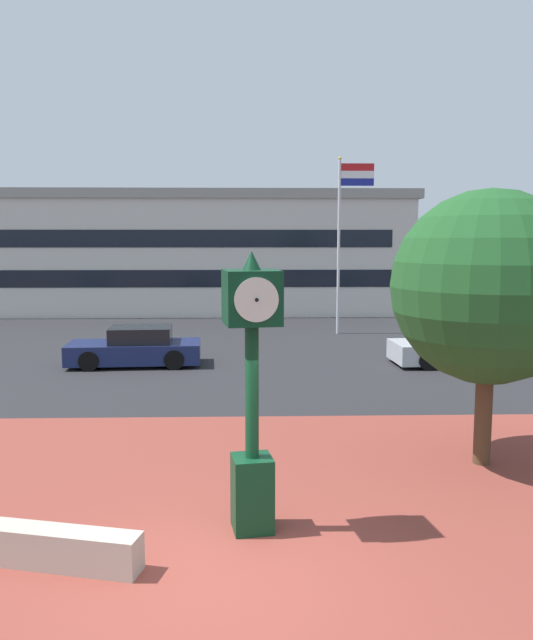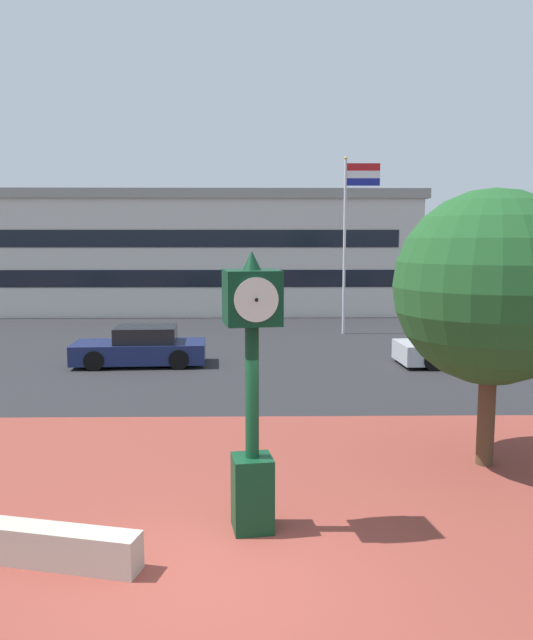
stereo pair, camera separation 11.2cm
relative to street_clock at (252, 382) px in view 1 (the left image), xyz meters
name	(u,v)px [view 1 (the left image)]	position (x,y,z in m)	size (l,w,h in m)	color
ground_plane	(212,575)	(-0.51, -1.28, -2.17)	(200.00, 200.00, 0.00)	#262628
plaza_brick_paving	(218,519)	(-0.51, 0.35, -2.17)	(44.00, 11.26, 0.01)	brown
planter_wall	(23,544)	(-2.98, -0.89, -1.92)	(3.20, 0.40, 0.50)	#ADA393
street_clock	(252,382)	(0.00, 0.00, 0.00)	(0.86, 0.90, 4.01)	#0C381E
plaza_tree	(497,291)	(4.49, 2.77, 1.05)	(3.79, 3.53, 5.07)	#4C3823
car_street_near	(136,348)	(-3.72, 12.34, -1.60)	(4.39, 2.14, 1.28)	navy
car_street_mid	(462,347)	(7.07, 12.16, -1.60)	(4.61, 2.15, 1.28)	#B7BABF
flagpole_primary	(343,230)	(4.06, 19.22, 2.32)	(1.54, 0.14, 7.58)	silver
civic_building	(178,251)	(-4.39, 32.14, 1.17)	(26.87, 14.73, 6.68)	beige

